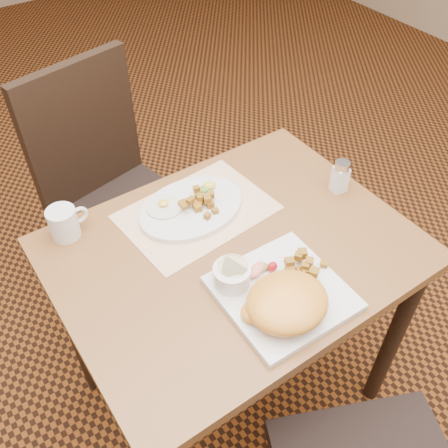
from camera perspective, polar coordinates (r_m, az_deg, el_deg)
ground at (r=1.90m, az=0.85°, el=-18.17°), size 8.00×8.00×0.00m
table at (r=1.37m, az=1.13°, el=-5.81°), size 0.90×0.70×0.75m
chair_far at (r=1.83m, az=-12.81°, el=4.22°), size 0.50×0.51×0.97m
placemat at (r=1.38m, az=-3.10°, el=1.37°), size 0.42×0.31×0.00m
plate_square at (r=1.19m, az=6.64°, el=-7.81°), size 0.29×0.29×0.02m
plate_oval at (r=1.38m, az=-3.74°, el=1.84°), size 0.32×0.25×0.02m
hollandaise_mound at (r=1.12m, az=7.15°, el=-8.92°), size 0.19×0.17×0.07m
ramekin at (r=1.17m, az=0.90°, el=-5.82°), size 0.09×0.09×0.05m
garnish_sq at (r=1.21m, az=4.28°, el=-5.10°), size 0.08×0.05×0.03m
fried_egg at (r=1.37m, az=-6.87°, el=2.03°), size 0.10×0.10×0.02m
garnish_ov at (r=1.42m, az=-1.88°, el=4.31°), size 0.06×0.04×0.02m
salt_shaker at (r=1.45m, az=13.15°, el=5.35°), size 0.05×0.05×0.10m
coffee_mug at (r=1.35m, az=-17.78°, el=0.14°), size 0.11×0.08×0.09m
home_fries_sq at (r=1.21m, az=8.99°, el=-4.86°), size 0.12×0.10×0.04m
home_fries_ov at (r=1.36m, az=-2.79°, el=2.59°), size 0.11×0.11×0.03m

